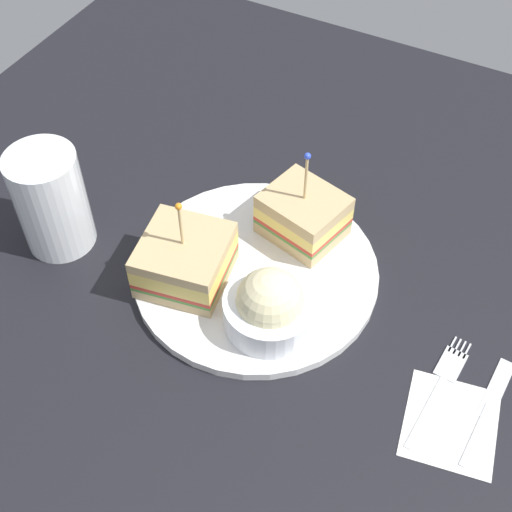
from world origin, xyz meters
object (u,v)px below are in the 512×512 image
object	(u,v)px
napkin	(451,423)
knife	(489,405)
plate	(256,271)
drink_glass	(52,204)
fork	(443,378)
sandwich_half_back	(185,260)
coleslaw_bowl	(270,306)
sandwich_half_front	(303,215)

from	to	relation	value
napkin	knife	xyz separation A→B (cm)	(-3.38, 2.56, 0.10)
plate	drink_glass	world-z (taller)	drink_glass
drink_glass	fork	world-z (taller)	drink_glass
napkin	knife	world-z (taller)	knife
plate	sandwich_half_back	distance (cm)	7.89
sandwich_half_back	coleslaw_bowl	xyz separation A→B (cm)	(1.03, 10.16, -0.12)
sandwich_half_back	knife	world-z (taller)	sandwich_half_back
sandwich_half_front	fork	bearing A→B (deg)	63.16
sandwich_half_front	drink_glass	distance (cm)	26.40
sandwich_half_front	napkin	world-z (taller)	sandwich_half_front
knife	sandwich_half_front	bearing A→B (deg)	-113.69
fork	knife	xyz separation A→B (cm)	(0.70, 4.57, 0.00)
sandwich_half_front	coleslaw_bowl	world-z (taller)	sandwich_half_front
sandwich_half_front	napkin	xyz separation A→B (cm)	(13.92, 21.45, -3.61)
sandwich_half_back	plate	bearing A→B (deg)	125.98
drink_glass	fork	bearing A→B (deg)	93.32
napkin	drink_glass	bearing A→B (deg)	-92.05
sandwich_half_back	drink_glass	size ratio (longest dim) A/B	0.91
drink_glass	napkin	distance (cm)	45.08
napkin	fork	size ratio (longest dim) A/B	0.68
drink_glass	knife	bearing A→B (deg)	92.15
coleslaw_bowl	napkin	distance (cm)	19.58
coleslaw_bowl	knife	distance (cm)	22.07
drink_glass	knife	distance (cm)	47.62
sandwich_half_front	plate	bearing A→B (deg)	-16.49
drink_glass	sandwich_half_front	bearing A→B (deg)	117.87
sandwich_half_front	fork	world-z (taller)	sandwich_half_front
knife	coleslaw_bowl	bearing A→B (deg)	-85.67
napkin	plate	bearing A→B (deg)	-106.65
fork	drink_glass	bearing A→B (deg)	-86.68
coleslaw_bowl	drink_glass	bearing A→B (deg)	-89.71
drink_glass	fork	size ratio (longest dim) A/B	0.88
napkin	knife	bearing A→B (deg)	142.91
plate	fork	size ratio (longest dim) A/B	1.92
plate	coleslaw_bowl	bearing A→B (deg)	39.11
sandwich_half_front	knife	xyz separation A→B (cm)	(10.54, 24.01, -3.51)
sandwich_half_back	knife	size ratio (longest dim) A/B	0.86
coleslaw_bowl	napkin	bearing A→B (deg)	84.84
knife	drink_glass	bearing A→B (deg)	-87.85
sandwich_half_back	drink_glass	world-z (taller)	same
sandwich_half_front	knife	distance (cm)	26.46
sandwich_half_front	sandwich_half_back	world-z (taller)	sandwich_half_front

